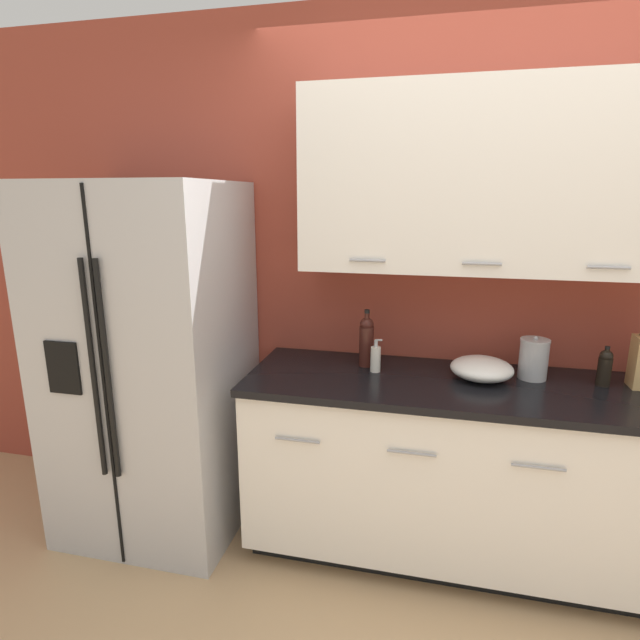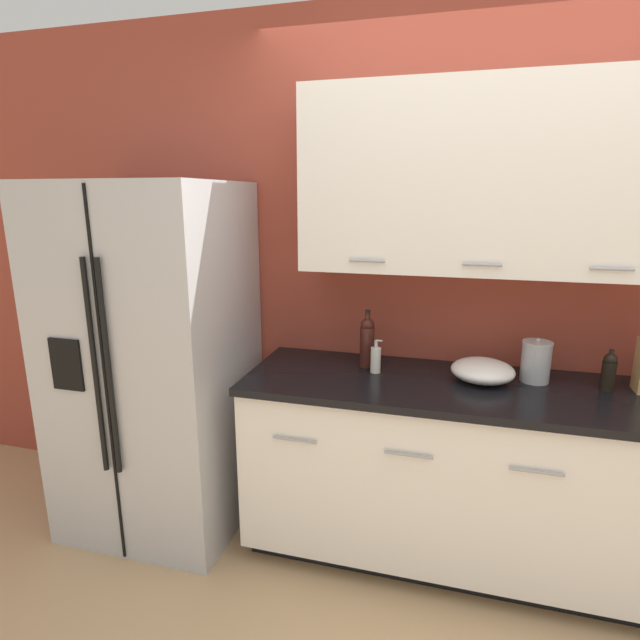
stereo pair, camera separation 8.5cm
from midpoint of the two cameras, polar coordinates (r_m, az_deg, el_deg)
name	(u,v)px [view 2 (the right image)]	position (r m, az deg, el deg)	size (l,w,h in m)	color
wall_back	(505,261)	(2.53, 21.33, 6.29)	(10.00, 0.39, 2.60)	#993D2D
counter_unit	(465,473)	(2.54, 17.25, -16.40)	(2.05, 0.64, 0.90)	black
refrigerator	(155,361)	(2.69, -17.46, -4.49)	(0.87, 0.78, 1.78)	#B2B2B5
wine_bottle	(367,341)	(2.44, 6.40, -2.40)	(0.07, 0.07, 0.28)	#3D1914
soap_dispenser	(376,359)	(2.39, 7.40, -4.48)	(0.05, 0.05, 0.16)	silver
oil_bottle	(609,371)	(2.51, 30.98, -4.99)	(0.06, 0.06, 0.18)	black
steel_canister	(536,361)	(2.46, 24.36, -4.33)	(0.13, 0.13, 0.20)	#A3A3A5
mixing_bowl	(483,371)	(2.39, 19.07, -5.49)	(0.28, 0.28, 0.10)	white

